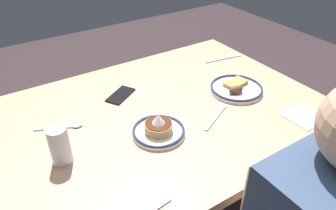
{
  "coord_description": "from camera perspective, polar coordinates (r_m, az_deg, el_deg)",
  "views": [
    {
      "loc": [
        0.58,
        0.94,
        1.5
      ],
      "look_at": [
        -0.02,
        0.01,
        0.77
      ],
      "focal_mm": 34.1,
      "sensor_mm": 36.0,
      "label": 1
    }
  ],
  "objects": [
    {
      "name": "butter_knife",
      "position": [
        1.8,
        9.91,
        8.19
      ],
      "size": [
        0.23,
        0.05,
        0.01
      ],
      "color": "silver",
      "rests_on": "dining_table"
    },
    {
      "name": "plate_near_main",
      "position": [
        1.5,
        12.1,
        2.93
      ],
      "size": [
        0.24,
        0.24,
        0.05
      ],
      "color": "white",
      "rests_on": "dining_table"
    },
    {
      "name": "dining_table",
      "position": [
        1.39,
        -0.81,
        -4.07
      ],
      "size": [
        1.36,
        0.99,
        0.74
      ],
      "color": "tan",
      "rests_on": "ground_plane"
    },
    {
      "name": "cell_phone",
      "position": [
        1.45,
        -8.48,
        1.77
      ],
      "size": [
        0.16,
        0.14,
        0.01
      ],
      "primitive_type": "cube",
      "rotation": [
        0.0,
        0.0,
        0.56
      ],
      "color": "black",
      "rests_on": "dining_table"
    },
    {
      "name": "paper_napkin",
      "position": [
        1.42,
        23.23,
        -1.85
      ],
      "size": [
        0.15,
        0.14,
        0.0
      ],
      "primitive_type": "cube",
      "rotation": [
        0.0,
        0.0,
        0.02
      ],
      "color": "white",
      "rests_on": "dining_table"
    },
    {
      "name": "fork_near",
      "position": [
        1.32,
        8.6,
        -2.08
      ],
      "size": [
        0.19,
        0.11,
        0.01
      ],
      "color": "silver",
      "rests_on": "dining_table"
    },
    {
      "name": "tea_spoon",
      "position": [
        1.31,
        -17.85,
        -3.72
      ],
      "size": [
        0.17,
        0.09,
        0.01
      ],
      "color": "silver",
      "rests_on": "dining_table"
    },
    {
      "name": "drinking_glass",
      "position": [
        1.12,
        -18.75,
        -7.13
      ],
      "size": [
        0.07,
        0.07,
        0.14
      ],
      "color": "silver",
      "rests_on": "dining_table"
    },
    {
      "name": "plate_center_pancakes",
      "position": [
        1.21,
        -1.7,
        -4.39
      ],
      "size": [
        0.2,
        0.2,
        0.09
      ],
      "color": "white",
      "rests_on": "dining_table"
    }
  ]
}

